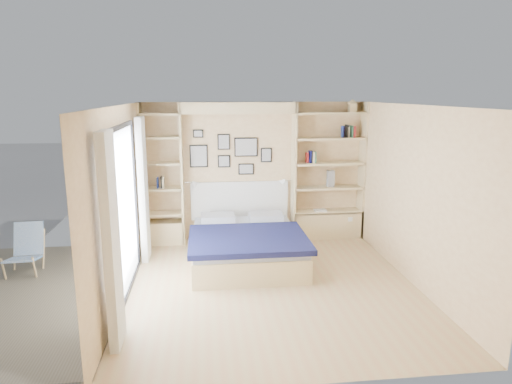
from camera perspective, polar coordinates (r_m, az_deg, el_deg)
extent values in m
plane|color=tan|center=(6.56, 1.99, -11.60)|extent=(4.50, 4.50, 0.00)
plane|color=beige|center=(8.35, -0.23, 2.60)|extent=(4.00, 0.00, 4.00)
plane|color=beige|center=(4.04, 6.90, -8.20)|extent=(4.00, 0.00, 4.00)
plane|color=beige|center=(6.19, -16.55, -1.37)|extent=(0.00, 4.50, 4.50)
plane|color=beige|center=(6.75, 19.11, -0.42)|extent=(0.00, 4.50, 4.50)
plane|color=white|center=(6.00, 2.17, 10.78)|extent=(4.50, 4.50, 0.00)
cube|color=beige|center=(8.14, -9.24, 2.18)|extent=(0.04, 0.35, 2.50)
cube|color=beige|center=(8.29, 4.72, 2.48)|extent=(0.04, 0.35, 2.50)
cube|color=beige|center=(8.03, -2.26, 10.46)|extent=(2.00, 0.35, 0.20)
cube|color=beige|center=(8.63, 13.10, 2.59)|extent=(0.04, 0.35, 2.50)
cube|color=beige|center=(8.20, -13.99, 2.05)|extent=(0.04, 0.35, 2.50)
cube|color=beige|center=(8.66, 8.84, -3.99)|extent=(1.30, 0.35, 0.50)
cube|color=beige|center=(8.41, -11.38, -4.94)|extent=(0.70, 0.35, 0.40)
cube|color=black|center=(6.04, -16.84, 7.71)|extent=(0.04, 2.08, 0.06)
cube|color=black|center=(6.57, -15.62, -11.75)|extent=(0.04, 2.08, 0.06)
cube|color=black|center=(5.26, -17.99, -5.57)|extent=(0.04, 0.06, 2.20)
cube|color=black|center=(7.20, -14.89, -0.61)|extent=(0.04, 0.06, 2.20)
cube|color=silver|center=(6.22, -16.29, -2.53)|extent=(0.01, 2.00, 2.20)
cube|color=white|center=(4.97, -17.62, -6.00)|extent=(0.10, 0.45, 2.30)
cube|color=white|center=(7.45, -13.92, 0.26)|extent=(0.10, 0.45, 2.30)
cube|color=beige|center=(8.59, 8.89, -2.39)|extent=(1.30, 0.35, 0.04)
cube|color=beige|center=(8.49, 9.00, 0.55)|extent=(1.30, 0.35, 0.04)
cube|color=beige|center=(8.41, 9.10, 3.55)|extent=(1.30, 0.35, 0.04)
cube|color=beige|center=(8.36, 9.20, 6.60)|extent=(1.30, 0.35, 0.04)
cube|color=beige|center=(8.32, 9.31, 9.69)|extent=(1.30, 0.35, 0.04)
cube|color=beige|center=(8.31, -11.48, -2.64)|extent=(0.70, 0.35, 0.04)
cube|color=beige|center=(8.21, -11.62, 0.40)|extent=(0.70, 0.35, 0.04)
cube|color=beige|center=(8.13, -11.75, 3.50)|extent=(0.70, 0.35, 0.04)
cube|color=beige|center=(8.07, -11.89, 6.66)|extent=(0.70, 0.35, 0.04)
cube|color=beige|center=(8.05, -12.02, 9.49)|extent=(0.70, 0.35, 0.04)
cube|color=beige|center=(7.38, -1.25, -7.30)|extent=(1.68, 2.11, 0.37)
cube|color=#B2B6C3|center=(7.30, -1.26, -5.56)|extent=(1.64, 2.07, 0.10)
cube|color=#111338|center=(6.94, -0.99, -5.92)|extent=(1.78, 1.47, 0.08)
cube|color=#B2B6C3|center=(7.97, -4.80, -3.24)|extent=(0.58, 0.42, 0.12)
cube|color=#B2B6C3|center=(8.03, 1.23, -3.07)|extent=(0.58, 0.42, 0.12)
cube|color=white|center=(8.40, -2.05, -1.04)|extent=(1.78, 0.04, 0.70)
cube|color=black|center=(8.23, -7.17, 4.48)|extent=(0.32, 0.02, 0.40)
cube|color=gray|center=(8.22, -7.17, 4.47)|extent=(0.28, 0.01, 0.36)
cube|color=black|center=(8.21, -4.06, 6.28)|extent=(0.22, 0.02, 0.28)
cube|color=gray|center=(8.20, -4.05, 6.27)|extent=(0.18, 0.01, 0.24)
cube|color=black|center=(8.25, -4.02, 3.86)|extent=(0.22, 0.02, 0.22)
cube|color=gray|center=(8.24, -4.02, 3.85)|extent=(0.18, 0.01, 0.18)
cube|color=black|center=(8.25, -1.26, 5.63)|extent=(0.42, 0.02, 0.34)
cube|color=gray|center=(8.23, -1.25, 5.63)|extent=(0.38, 0.01, 0.30)
cube|color=black|center=(8.30, -1.24, 2.89)|extent=(0.28, 0.02, 0.20)
cube|color=gray|center=(8.29, -1.24, 2.88)|extent=(0.24, 0.01, 0.16)
cube|color=black|center=(8.31, 1.30, 4.64)|extent=(0.20, 0.02, 0.26)
cube|color=gray|center=(8.30, 1.31, 4.63)|extent=(0.16, 0.01, 0.22)
cube|color=black|center=(8.19, -7.25, 7.25)|extent=(0.18, 0.02, 0.14)
cube|color=gray|center=(8.17, -7.25, 7.24)|extent=(0.14, 0.01, 0.10)
cylinder|color=silver|center=(8.08, -8.24, 1.21)|extent=(0.20, 0.02, 0.02)
cone|color=white|center=(8.08, -7.52, 1.09)|extent=(0.13, 0.12, 0.15)
cylinder|color=silver|center=(8.21, 3.85, 1.48)|extent=(0.20, 0.02, 0.02)
cone|color=white|center=(8.20, 3.16, 1.33)|extent=(0.13, 0.12, 0.15)
cube|color=#A51E1E|center=(8.29, 6.38, 4.28)|extent=(0.02, 0.15, 0.18)
cube|color=navy|center=(8.30, 6.76, 4.39)|extent=(0.03, 0.15, 0.21)
cube|color=black|center=(8.30, 6.89, 4.41)|extent=(0.03, 0.15, 0.22)
cube|color=#BFB28C|center=(8.31, 7.12, 4.36)|extent=(0.04, 0.15, 0.20)
cube|color=#26593F|center=(8.32, 7.34, 4.36)|extent=(0.03, 0.15, 0.20)
cube|color=#B3422A|center=(8.41, 10.83, 7.39)|extent=(0.02, 0.15, 0.20)
cube|color=navy|center=(8.41, 10.81, 7.41)|extent=(0.03, 0.15, 0.20)
cube|color=black|center=(8.43, 11.29, 7.49)|extent=(0.03, 0.15, 0.23)
cube|color=#BFB28C|center=(8.43, 11.37, 7.36)|extent=(0.04, 0.15, 0.19)
cube|color=#26593F|center=(8.45, 11.83, 7.43)|extent=(0.03, 0.15, 0.21)
cube|color=maroon|center=(8.47, 12.09, 7.38)|extent=(0.03, 0.15, 0.20)
cube|color=navy|center=(8.19, -12.19, 1.15)|extent=(0.02, 0.15, 0.19)
cube|color=black|center=(8.18, -11.71, 1.22)|extent=(0.03, 0.15, 0.20)
cube|color=#BFB28C|center=(8.18, -11.51, 1.24)|extent=(0.03, 0.15, 0.21)
cube|color=beige|center=(8.43, 11.94, 10.26)|extent=(0.13, 0.13, 0.15)
cone|color=beige|center=(8.43, 11.97, 11.04)|extent=(0.20, 0.20, 0.08)
cube|color=slate|center=(8.46, 9.30, 1.68)|extent=(0.12, 0.12, 0.30)
cube|color=white|center=(8.49, 8.02, -2.29)|extent=(0.22, 0.16, 0.03)
cube|color=#706553|center=(7.04, -29.10, -11.55)|extent=(3.20, 4.00, 0.05)
cylinder|color=tan|center=(7.52, -29.01, -8.49)|extent=(0.04, 0.13, 0.37)
cylinder|color=tan|center=(7.39, -25.96, -8.52)|extent=(0.04, 0.13, 0.37)
cylinder|color=tan|center=(7.95, -27.90, -6.57)|extent=(0.05, 0.31, 0.61)
cylinder|color=tan|center=(7.83, -25.02, -6.56)|extent=(0.05, 0.31, 0.61)
cube|color=#3061A7|center=(7.60, -27.14, -7.49)|extent=(0.45, 0.54, 0.14)
cube|color=#3061A7|center=(7.86, -26.55, -5.21)|extent=(0.43, 0.23, 0.50)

